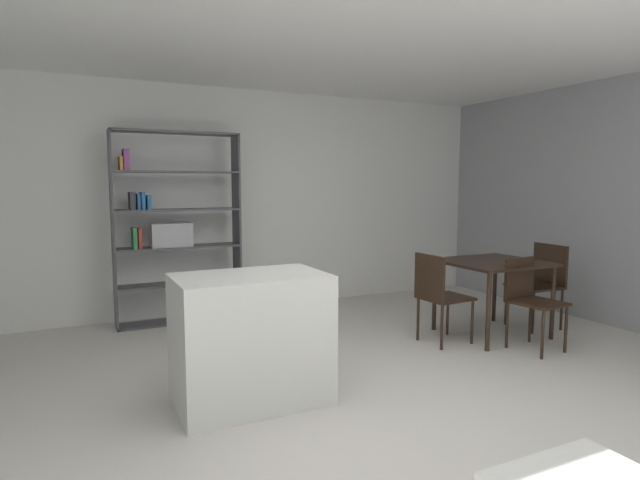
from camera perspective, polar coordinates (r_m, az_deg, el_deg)
ground_plane at (r=3.77m, az=3.53°, el=-18.22°), size 10.16×10.16×0.00m
back_partition at (r=6.43m, az=-10.62°, el=4.23°), size 7.38×0.06×2.70m
kitchen_island at (r=3.79m, az=-7.59°, el=-10.69°), size 1.05×0.66×0.92m
open_bookshelf at (r=5.98m, az=-16.02°, el=1.42°), size 1.38×0.30×2.13m
dining_table at (r=5.62m, az=18.45°, el=-3.03°), size 0.97×0.91×0.77m
dining_chair_island_side at (r=5.18m, az=12.83°, el=-5.48°), size 0.47×0.43×0.88m
dining_chair_window_side at (r=6.15m, az=23.17°, el=-3.85°), size 0.48×0.49×0.90m
dining_chair_near at (r=5.31m, az=21.97°, el=-5.57°), size 0.45×0.48×0.85m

